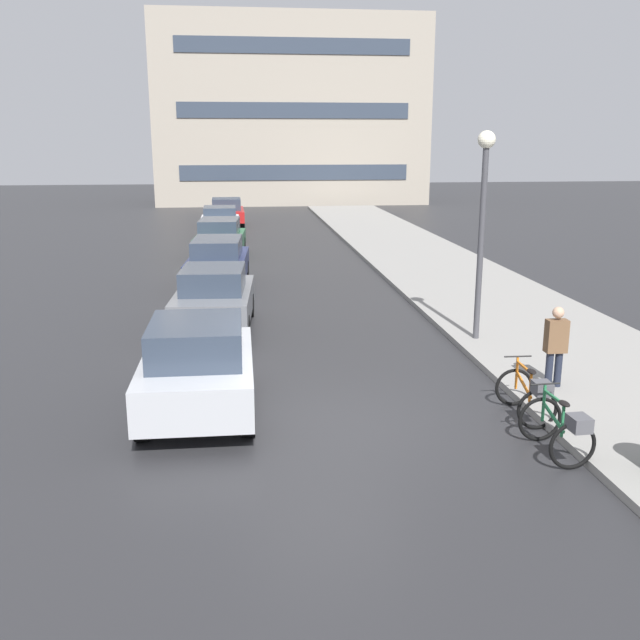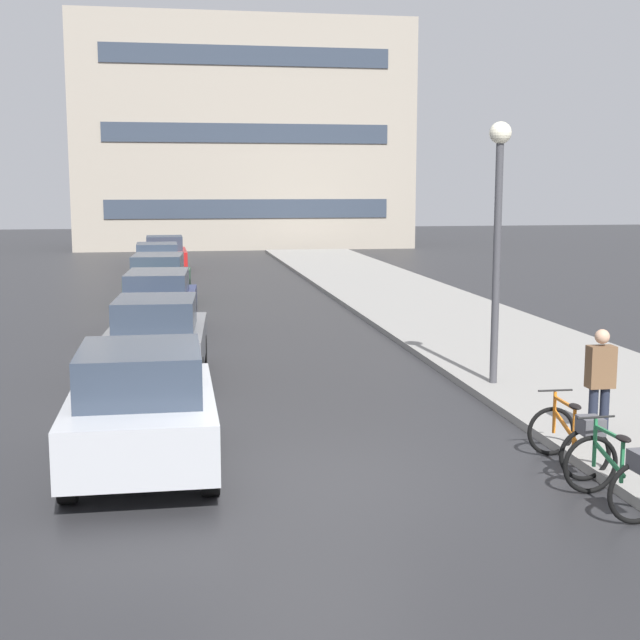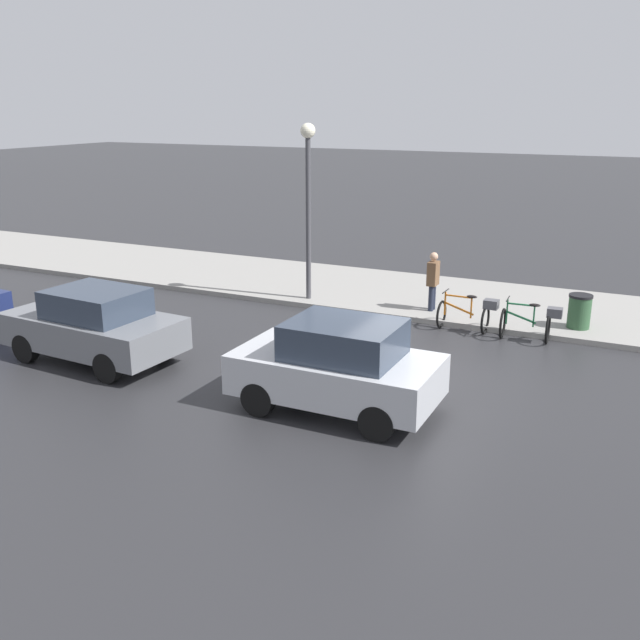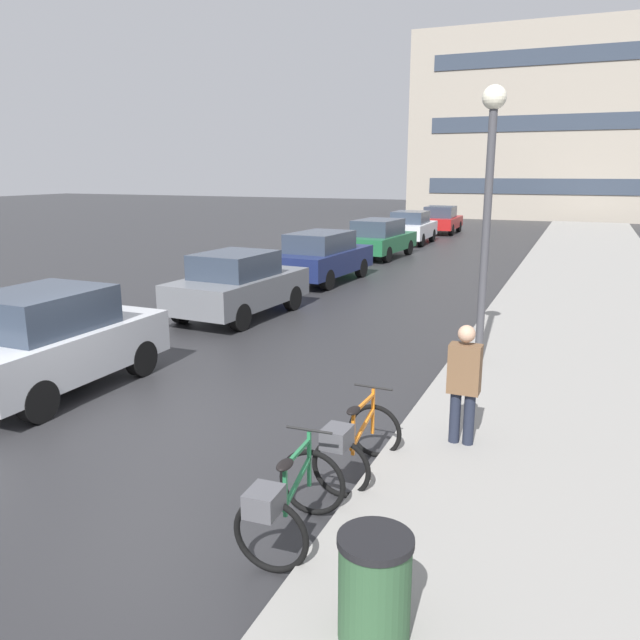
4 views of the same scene
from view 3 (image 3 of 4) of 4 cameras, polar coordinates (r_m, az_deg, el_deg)
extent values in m
plane|color=#28282B|center=(15.05, 7.68, -4.47)|extent=(140.00, 140.00, 0.00)
cube|color=gray|center=(24.61, -10.42, 4.04)|extent=(4.80, 60.00, 0.14)
torus|color=black|center=(17.72, 14.41, -0.27)|extent=(0.75, 0.10, 0.75)
torus|color=black|center=(17.61, 17.76, -0.65)|extent=(0.75, 0.10, 0.75)
cube|color=#237042|center=(17.57, 16.74, 0.26)|extent=(0.04, 0.04, 0.51)
cube|color=#237042|center=(17.62, 14.73, 0.65)|extent=(0.04, 0.04, 0.61)
cube|color=#237042|center=(17.53, 15.79, 1.20)|extent=(0.07, 0.63, 0.04)
cube|color=#237042|center=(17.61, 15.80, 0.21)|extent=(0.07, 0.71, 0.26)
ellipsoid|color=black|center=(17.49, 16.81, 1.15)|extent=(0.15, 0.27, 0.07)
cylinder|color=black|center=(17.54, 14.81, 1.66)|extent=(0.50, 0.05, 0.03)
cube|color=#4C4C51|center=(17.49, 18.27, 0.57)|extent=(0.30, 0.35, 0.22)
torus|color=black|center=(18.23, 9.68, 0.46)|extent=(0.71, 0.08, 0.71)
torus|color=black|center=(17.95, 13.07, -0.01)|extent=(0.71, 0.08, 0.71)
cube|color=orange|center=(17.96, 12.01, 0.94)|extent=(0.04, 0.04, 0.52)
cube|color=orange|center=(18.13, 9.98, 1.33)|extent=(0.04, 0.04, 0.60)
cube|color=orange|center=(17.98, 11.03, 1.87)|extent=(0.06, 0.67, 0.04)
cube|color=orange|center=(18.06, 11.06, 0.91)|extent=(0.06, 0.76, 0.27)
ellipsoid|color=black|center=(17.89, 12.06, 1.84)|extent=(0.15, 0.26, 0.07)
cylinder|color=black|center=(18.05, 10.03, 2.30)|extent=(0.50, 0.04, 0.03)
cube|color=#4C4C51|center=(17.81, 13.53, 1.24)|extent=(0.29, 0.35, 0.22)
cube|color=#B2B5BA|center=(13.12, 1.30, -4.35)|extent=(1.94, 3.75, 0.74)
cube|color=#2D3847|center=(12.82, 1.93, -1.56)|extent=(1.59, 2.00, 0.65)
cylinder|color=black|center=(13.06, -4.95, -6.29)|extent=(0.22, 0.64, 0.64)
cylinder|color=black|center=(14.45, -1.48, -3.89)|extent=(0.22, 0.64, 0.64)
cylinder|color=black|center=(12.13, 4.61, -8.18)|extent=(0.22, 0.64, 0.64)
cylinder|color=black|center=(13.61, 7.26, -5.37)|extent=(0.22, 0.64, 0.64)
cube|color=slate|center=(16.40, -17.67, -0.83)|extent=(2.13, 4.08, 0.71)
cube|color=#2D3847|center=(16.10, -17.49, 1.30)|extent=(1.66, 2.04, 0.60)
cylinder|color=black|center=(16.89, -22.48, -2.09)|extent=(0.26, 0.65, 0.64)
cylinder|color=black|center=(17.91, -18.35, -0.60)|extent=(0.26, 0.65, 0.64)
cylinder|color=black|center=(15.11, -16.62, -3.66)|extent=(0.26, 0.65, 0.64)
cylinder|color=black|center=(16.24, -12.44, -1.90)|extent=(0.26, 0.65, 0.64)
cylinder|color=#1E2333|center=(19.20, 8.86, 1.52)|extent=(0.14, 0.14, 0.83)
cylinder|color=#1E2333|center=(19.37, 9.02, 1.65)|extent=(0.14, 0.14, 0.83)
cube|color=brown|center=(19.10, 9.04, 3.70)|extent=(0.40, 0.24, 0.63)
sphere|color=tan|center=(19.01, 9.11, 5.04)|extent=(0.22, 0.22, 0.22)
cylinder|color=#424247|center=(19.83, -0.94, 7.79)|extent=(0.14, 0.14, 4.60)
sphere|color=#F2EACC|center=(19.59, -0.98, 14.91)|extent=(0.40, 0.40, 0.40)
cylinder|color=#2D5133|center=(18.65, 20.01, 0.36)|extent=(0.55, 0.55, 0.92)
cylinder|color=black|center=(18.52, 20.16, 1.82)|extent=(0.57, 0.57, 0.06)
camera|label=1|loc=(13.94, 57.03, 6.40)|focal=40.00mm
camera|label=2|loc=(13.59, 55.79, 2.59)|focal=50.00mm
camera|label=4|loc=(19.35, 32.96, 8.73)|focal=35.00mm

